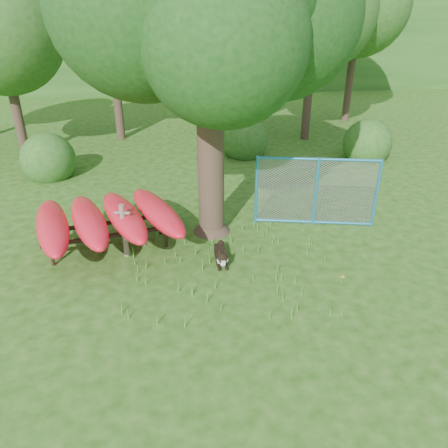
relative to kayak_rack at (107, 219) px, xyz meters
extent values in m
plane|color=#1E460E|center=(2.45, -2.20, -0.80)|extent=(80.00, 80.00, 0.00)
cylinder|color=#37271E|center=(2.53, 0.60, 1.74)|extent=(0.80, 0.80, 5.08)
cone|color=#37271E|center=(2.53, 0.60, -0.54)|extent=(1.20, 1.20, 0.51)
sphere|color=#133F12|center=(4.07, 0.80, 4.28)|extent=(3.66, 3.66, 3.66)
sphere|color=#133F12|center=(1.15, 0.57, 4.48)|extent=(3.86, 3.86, 3.86)
sphere|color=#133F12|center=(2.69, -0.71, 3.87)|extent=(3.25, 3.25, 3.25)
cylinder|color=#37271E|center=(3.12, 0.44, 2.45)|extent=(1.45, 0.29, 1.08)
cylinder|color=#37271E|center=(2.10, 0.94, 2.86)|extent=(0.95, 0.97, 1.04)
cylinder|color=#6B5D50|center=(0.42, -0.39, -0.14)|extent=(0.14, 0.14, 1.32)
cylinder|color=#6B5D50|center=(0.42, -0.39, 0.32)|extent=(0.36, 0.13, 0.07)
cylinder|color=black|center=(-1.21, -0.61, -0.55)|extent=(0.09, 0.09, 0.50)
cylinder|color=black|center=(1.35, -0.08, -0.55)|extent=(0.09, 0.09, 0.50)
cylinder|color=black|center=(-1.35, 0.08, -0.55)|extent=(0.09, 0.09, 0.50)
cylinder|color=black|center=(1.21, 0.61, -0.55)|extent=(0.09, 0.09, 0.50)
cube|color=black|center=(0.07, -0.34, -0.28)|extent=(2.97, 0.69, 0.08)
cube|color=black|center=(-0.07, 0.34, -0.28)|extent=(2.97, 0.69, 0.08)
ellipsoid|color=red|center=(-1.18, -0.24, 0.00)|extent=(1.49, 3.09, 0.48)
ellipsoid|color=red|center=(-0.39, -0.08, 0.00)|extent=(1.58, 3.08, 0.48)
ellipsoid|color=red|center=(0.39, 0.08, 0.00)|extent=(1.68, 3.07, 0.48)
ellipsoid|color=red|center=(1.18, 0.24, 0.00)|extent=(1.77, 3.06, 0.48)
cube|color=black|center=(2.60, -0.79, -0.69)|extent=(0.25, 0.65, 0.22)
cube|color=silver|center=(2.59, -1.07, -0.70)|extent=(0.21, 0.13, 0.20)
sphere|color=black|center=(2.59, -1.24, -0.52)|extent=(0.24, 0.24, 0.24)
cube|color=silver|center=(2.59, -1.35, -0.56)|extent=(0.09, 0.13, 0.08)
sphere|color=silver|center=(2.52, -1.25, -0.56)|extent=(0.11, 0.11, 0.11)
sphere|color=silver|center=(2.66, -1.26, -0.56)|extent=(0.11, 0.11, 0.11)
cone|color=black|center=(2.53, -1.20, -0.39)|extent=(0.10, 0.12, 0.12)
cone|color=black|center=(2.66, -1.20, -0.39)|extent=(0.10, 0.11, 0.12)
cylinder|color=black|center=(2.51, -1.21, -0.75)|extent=(0.07, 0.28, 0.07)
cylinder|color=black|center=(2.67, -1.21, -0.75)|extent=(0.07, 0.28, 0.07)
sphere|color=black|center=(2.65, -0.44, -0.59)|extent=(0.15, 0.15, 0.15)
torus|color=#1741AD|center=(2.59, -1.16, -0.58)|extent=(0.23, 0.07, 0.23)
cylinder|color=#298BC1|center=(3.76, 1.00, 0.13)|extent=(0.10, 0.10, 1.86)
cylinder|color=#298BC1|center=(5.28, 0.68, 0.13)|extent=(0.10, 0.10, 1.86)
cylinder|color=#298BC1|center=(6.79, 0.36, 0.13)|extent=(0.10, 0.10, 1.86)
cylinder|color=#298BC1|center=(5.28, 0.68, 1.02)|extent=(3.04, 0.71, 0.07)
cylinder|color=#298BC1|center=(5.28, 0.68, -0.75)|extent=(3.04, 0.71, 0.07)
plane|color=gray|center=(5.28, 0.68, 0.13)|extent=(3.03, 0.64, 3.10)
cylinder|color=#49922F|center=(5.02, -2.14, -0.71)|extent=(0.02, 0.02, 0.18)
sphere|color=yellow|center=(5.02, -2.14, -0.62)|extent=(0.03, 0.03, 0.03)
sphere|color=yellow|center=(5.05, -2.11, -0.61)|extent=(0.03, 0.03, 0.03)
sphere|color=yellow|center=(4.99, -2.13, -0.63)|extent=(0.03, 0.03, 0.03)
sphere|color=yellow|center=(5.05, -2.16, -0.62)|extent=(0.03, 0.03, 0.03)
sphere|color=yellow|center=(5.01, -2.17, -0.61)|extent=(0.03, 0.03, 0.03)
cylinder|color=#37271E|center=(-4.05, 7.80, 1.30)|extent=(0.36, 0.36, 4.20)
cylinder|color=#37271E|center=(-0.55, 9.80, 1.83)|extent=(0.36, 0.36, 5.25)
cylinder|color=#37271E|center=(3.95, 10.80, 1.13)|extent=(0.36, 0.36, 3.85)
sphere|color=#24541B|center=(3.95, 10.80, 3.33)|extent=(4.00, 4.00, 4.00)
cylinder|color=#37271E|center=(7.45, 8.80, 1.58)|extent=(0.36, 0.36, 4.76)
sphere|color=#24541B|center=(7.45, 8.80, 4.30)|extent=(4.80, 4.80, 4.80)
cylinder|color=#37271E|center=(10.45, 11.80, 1.65)|extent=(0.36, 0.36, 4.90)
sphere|color=#24541B|center=(10.45, 11.80, 4.45)|extent=(4.60, 4.60, 4.60)
sphere|color=#24541B|center=(-2.55, 5.30, -0.80)|extent=(1.80, 1.80, 1.80)
sphere|color=#24541B|center=(8.95, 5.80, -0.80)|extent=(1.80, 1.80, 1.80)
sphere|color=#24541B|center=(4.45, 6.80, -0.80)|extent=(1.80, 1.80, 1.80)
cube|color=#24541B|center=(2.45, 25.80, 2.20)|extent=(80.00, 12.00, 6.00)
camera|label=1|loc=(1.59, -9.45, 4.52)|focal=35.00mm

